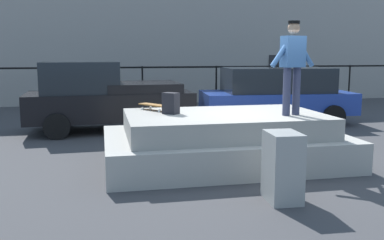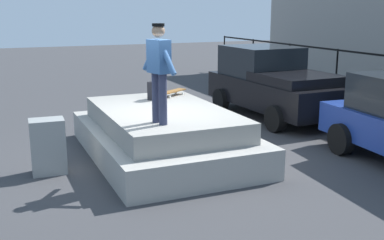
{
  "view_description": "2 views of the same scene",
  "coord_description": "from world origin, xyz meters",
  "px_view_note": "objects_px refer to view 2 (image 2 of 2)",
  "views": [
    {
      "loc": [
        -2.73,
        -7.66,
        2.1
      ],
      "look_at": [
        -0.81,
        1.5,
        0.63
      ],
      "focal_mm": 40.27,
      "sensor_mm": 36.0,
      "label": 1
    },
    {
      "loc": [
        8.22,
        -2.98,
        2.9
      ],
      "look_at": [
        -0.22,
        0.66,
        0.73
      ],
      "focal_mm": 44.25,
      "sensor_mm": 36.0,
      "label": 2
    }
  ],
  "objects_px": {
    "utility_box": "(48,146)",
    "backpack": "(154,90)",
    "skateboard": "(173,92)",
    "skateboarder": "(159,67)",
    "car_black_pickup_near": "(273,83)"
  },
  "relations": [
    {
      "from": "skateboard",
      "to": "backpack",
      "type": "distance_m",
      "value": 0.59
    },
    {
      "from": "utility_box",
      "to": "skateboard",
      "type": "bearing_deg",
      "value": 119.08
    },
    {
      "from": "skateboard",
      "to": "utility_box",
      "type": "xyz_separation_m",
      "value": [
        1.45,
        -2.96,
        -0.56
      ]
    },
    {
      "from": "skateboarder",
      "to": "skateboard",
      "type": "distance_m",
      "value": 2.79
    },
    {
      "from": "skateboarder",
      "to": "car_black_pickup_near",
      "type": "xyz_separation_m",
      "value": [
        -3.33,
        4.46,
        -1.02
      ]
    },
    {
      "from": "skateboard",
      "to": "car_black_pickup_near",
      "type": "distance_m",
      "value": 3.44
    },
    {
      "from": "skateboard",
      "to": "skateboarder",
      "type": "bearing_deg",
      "value": -25.98
    },
    {
      "from": "skateboard",
      "to": "utility_box",
      "type": "relative_size",
      "value": 0.77
    },
    {
      "from": "skateboarder",
      "to": "backpack",
      "type": "distance_m",
      "value": 2.37
    },
    {
      "from": "skateboarder",
      "to": "backpack",
      "type": "bearing_deg",
      "value": 163.6
    },
    {
      "from": "backpack",
      "to": "car_black_pickup_near",
      "type": "relative_size",
      "value": 0.09
    },
    {
      "from": "skateboarder",
      "to": "backpack",
      "type": "height_order",
      "value": "skateboarder"
    },
    {
      "from": "utility_box",
      "to": "backpack",
      "type": "bearing_deg",
      "value": 119.46
    },
    {
      "from": "utility_box",
      "to": "car_black_pickup_near",
      "type": "bearing_deg",
      "value": 113.92
    },
    {
      "from": "backpack",
      "to": "car_black_pickup_near",
      "type": "xyz_separation_m",
      "value": [
        -1.19,
        3.83,
        -0.23
      ]
    }
  ]
}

